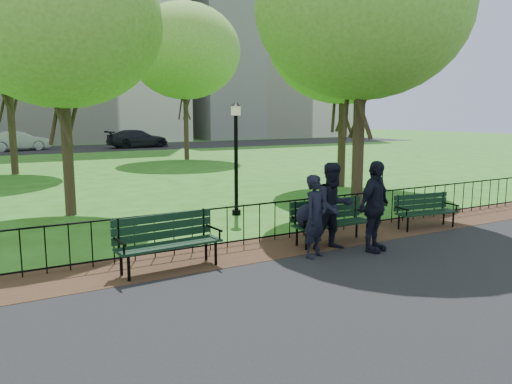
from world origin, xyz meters
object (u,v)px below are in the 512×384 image
sedan_dark (138,139)px  park_bench_main (319,216)px  park_bench_right_a (424,207)px  lamppost (236,154)px  tree_far_e (185,51)px  sedan_silver (17,141)px  tree_mid_e (345,37)px  person_right (375,207)px  tree_far_c (5,31)px  tree_near_e (363,7)px  park_bench_left_a (167,236)px  person_mid (334,207)px  tree_near_w (60,21)px  person_left (315,216)px

sedan_dark → park_bench_main: bearing=165.7°
park_bench_right_a → lamppost: bearing=138.4°
tree_far_e → sedan_silver: tree_far_e is taller
tree_mid_e → person_right: (-5.44, -7.66, -4.71)m
tree_far_c → tree_near_e: bearing=-62.9°
tree_mid_e → tree_far_c: tree_far_c is taller
park_bench_left_a → park_bench_right_a: 6.73m
person_mid → park_bench_right_a: bearing=14.4°
sedan_silver → sedan_dark: sedan_silver is taller
tree_near_w → person_mid: 8.91m
park_bench_main → person_mid: person_mid is taller
tree_far_e → sedan_dark: 13.46m
tree_far_c → sedan_dark: bearing=55.4°
tree_near_w → person_right: bearing=-56.2°
tree_far_e → sedan_dark: tree_far_e is taller
sedan_silver → park_bench_right_a: bearing=177.6°
tree_far_c → tree_far_e: bearing=17.0°
tree_near_e → tree_mid_e: 5.28m
lamppost → tree_near_e: 5.28m
park_bench_right_a → tree_mid_e: tree_mid_e is taller
park_bench_left_a → person_left: 2.92m
person_right → sedan_dark: 34.06m
tree_mid_e → park_bench_right_a: bearing=-113.0°
tree_near_w → tree_near_e: size_ratio=0.93×
park_bench_left_a → tree_far_c: 18.50m
sedan_silver → tree_mid_e: bearing=-174.3°
park_bench_main → park_bench_left_a: (-3.40, 0.09, -0.03)m
park_bench_main → park_bench_left_a: 3.40m
tree_near_w → tree_far_e: bearing=57.0°
park_bench_main → tree_near_w: (-4.05, 6.19, 4.63)m
park_bench_main → person_mid: size_ratio=1.06×
sedan_silver → lamppost: bearing=172.7°
tree_far_e → park_bench_left_a: bearing=-113.0°
person_left → sedan_silver: size_ratio=0.36×
person_mid → person_right: (0.65, -0.52, 0.02)m
tree_near_w → person_right: size_ratio=4.03×
tree_near_w → tree_far_c: size_ratio=0.81×
park_bench_left_a → sedan_dark: sedan_dark is taller
tree_near_e → sedan_dark: 30.88m
tree_far_e → person_left: size_ratio=5.71×
person_right → sedan_dark: person_right is taller
park_bench_main → lamppost: 4.01m
lamppost → person_mid: 4.35m
person_left → sedan_dark: size_ratio=0.32×
tree_near_e → sedan_silver: size_ratio=1.81×
park_bench_left_a → tree_far_e: tree_far_e is taller
park_bench_left_a → sedan_silver: sedan_silver is taller
park_bench_left_a → sedan_dark: bearing=70.4°
tree_far_e → sedan_dark: bearing=87.4°
park_bench_right_a → person_mid: 3.32m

